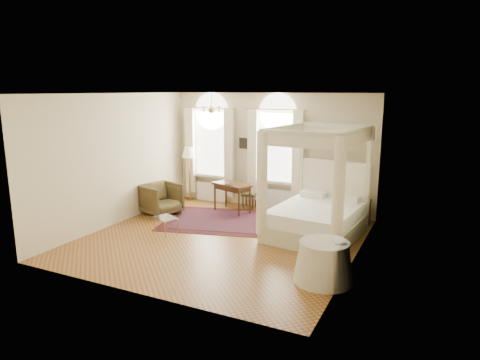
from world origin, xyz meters
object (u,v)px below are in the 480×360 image
object	(u,v)px
coffee_table	(166,219)
side_table	(324,262)
stool	(249,195)
armchair	(161,199)
floor_lamp	(189,155)
canopy_bed	(316,212)
writing_desk	(232,188)
nightstand	(363,211)

from	to	relation	value
coffee_table	side_table	world-z (taller)	side_table
stool	armchair	bearing A→B (deg)	-139.89
stool	coffee_table	size ratio (longest dim) A/B	0.64
floor_lamp	side_table	world-z (taller)	floor_lamp
stool	side_table	bearing A→B (deg)	-50.08
canopy_bed	side_table	xyz separation A→B (m)	(0.81, -2.30, -0.22)
floor_lamp	side_table	size ratio (longest dim) A/B	1.54
side_table	writing_desk	bearing A→B (deg)	136.84
side_table	floor_lamp	bearing A→B (deg)	143.80
writing_desk	floor_lamp	size ratio (longest dim) A/B	0.73
canopy_bed	armchair	size ratio (longest dim) A/B	2.71
armchair	nightstand	bearing A→B (deg)	-55.56
coffee_table	side_table	distance (m)	4.17
canopy_bed	floor_lamp	distance (m)	4.80
stool	coffee_table	bearing A→B (deg)	-106.04
writing_desk	side_table	distance (m)	4.80
nightstand	stool	distance (m)	3.22
nightstand	side_table	xyz separation A→B (m)	(0.00, -3.85, 0.07)
stool	coffee_table	xyz separation A→B (m)	(-0.85, -2.95, -0.02)
stool	coffee_table	world-z (taller)	stool
side_table	nightstand	bearing A→B (deg)	90.00
canopy_bed	nightstand	bearing A→B (deg)	62.61
armchair	side_table	size ratio (longest dim) A/B	0.87
canopy_bed	coffee_table	size ratio (longest dim) A/B	3.62
nightstand	side_table	size ratio (longest dim) A/B	0.55
nightstand	armchair	xyz separation A→B (m)	(-5.16, -1.63, 0.13)
canopy_bed	coffee_table	xyz separation A→B (m)	(-3.26, -1.39, -0.22)
canopy_bed	writing_desk	size ratio (longest dim) A/B	2.11
coffee_table	floor_lamp	size ratio (longest dim) A/B	0.42
nightstand	coffee_table	distance (m)	5.03
nightstand	armchair	size ratio (longest dim) A/B	0.63
stool	writing_desk	bearing A→B (deg)	-115.23
stool	floor_lamp	bearing A→B (deg)	180.00
writing_desk	canopy_bed	bearing A→B (deg)	-20.05
canopy_bed	armchair	bearing A→B (deg)	-179.04
nightstand	floor_lamp	size ratio (longest dim) A/B	0.35
nightstand	side_table	world-z (taller)	side_table
canopy_bed	side_table	size ratio (longest dim) A/B	2.36
canopy_bed	side_table	bearing A→B (deg)	-70.64
floor_lamp	side_table	distance (m)	6.61
floor_lamp	nightstand	bearing A→B (deg)	0.00
floor_lamp	coffee_table	bearing A→B (deg)	-67.98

